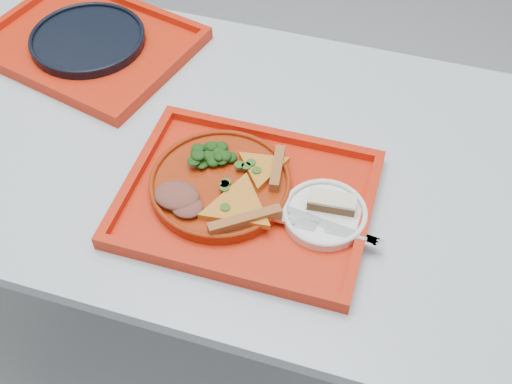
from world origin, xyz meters
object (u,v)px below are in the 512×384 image
Objects in this scene: tray_main at (247,201)px; dessert_bar at (332,202)px; tray_far at (89,45)px; dinner_plate at (220,185)px; navy_plate at (88,40)px.

dessert_bar is (0.15, 0.02, 0.03)m from tray_main.
tray_far is 5.12× the size of dessert_bar.
tray_main is at bearing -178.38° from dessert_bar.
dinner_plate is 1.00× the size of navy_plate.
tray_far is at bearing 148.89° from dessert_bar.
tray_far is at bearing 0.00° from navy_plate.
dessert_bar is at bearing -12.24° from tray_far.
tray_far is (-0.49, 0.33, 0.00)m from tray_main.
tray_main is 1.00× the size of tray_far.
dinner_plate is at bearing 169.24° from tray_main.
tray_far is 1.73× the size of navy_plate.
tray_main is 0.06m from dinner_plate.
navy_plate reaches higher than tray_main.
dinner_plate is (-0.05, 0.01, 0.02)m from tray_main.
tray_main is 1.73× the size of navy_plate.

